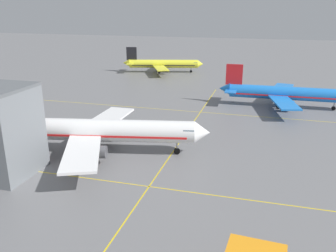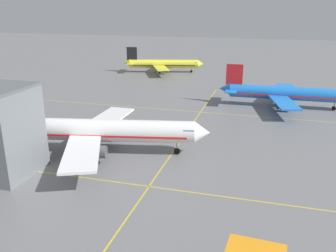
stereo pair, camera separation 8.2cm
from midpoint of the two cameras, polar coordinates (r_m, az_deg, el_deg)
airliner_second_row at (r=67.47m, az=-10.76°, el=-0.68°), size 39.89×33.90×12.46m
airliner_third_row at (r=101.38m, az=17.87°, el=4.90°), size 35.12×30.36×10.94m
airliner_far_left_stand at (r=148.00m, az=-0.82°, el=9.73°), size 32.02×27.25×10.06m
taxiway_markings at (r=55.59m, az=-2.97°, el=-9.47°), size 145.76×136.98×0.01m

